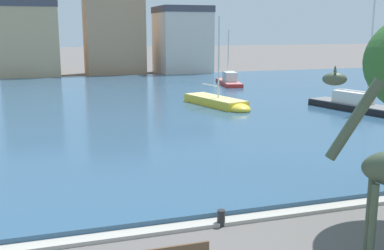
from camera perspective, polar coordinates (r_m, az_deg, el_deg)
The scene contains 9 objects.
harbor_water at distance 35.12m, azimuth -12.85°, elevation 2.17°, with size 84.71×44.00×0.27m, color #2D5170.
quay_edge_coping at distance 13.87m, azimuth -4.37°, elevation -12.80°, with size 84.71×0.50×0.12m, color #ADA89E.
sailboat_red at distance 47.57m, azimuth 4.45°, elevation 5.33°, with size 2.71×7.03×5.66m.
sailboat_black at distance 33.51m, azimuth 20.64°, elevation 1.93°, with size 4.03×8.87×7.65m.
sailboat_yellow at distance 33.76m, azimuth 3.41°, elevation 2.62°, with size 3.31×6.84×6.67m.
mooring_bollard at distance 14.19m, azimuth 3.60°, elevation -11.36°, with size 0.24×0.24×0.50m, color #232326.
townhouse_corner_house at distance 60.08m, azimuth -19.37°, elevation 9.92°, with size 6.80×7.49×9.07m.
townhouse_end_terrace at distance 60.74m, azimuth -9.62°, elevation 11.37°, with size 7.31×6.14×11.09m.
townhouse_tall_gabled at distance 61.37m, azimuth -1.25°, elevation 10.38°, with size 6.42×7.62×8.62m.
Camera 1 is at (-2.85, -4.94, 5.82)m, focal length 43.35 mm.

